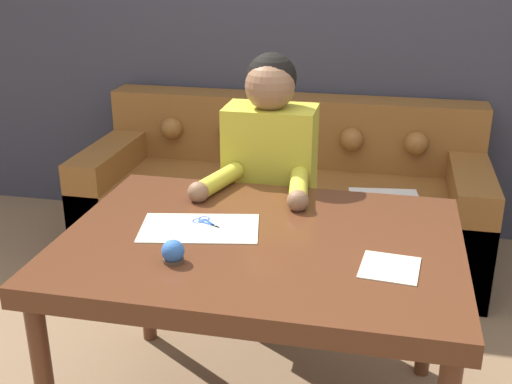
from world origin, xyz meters
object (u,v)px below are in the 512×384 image
(scissors, at_px, (209,224))
(couch, at_px, (284,202))
(dining_table, at_px, (260,257))
(person, at_px, (269,199))
(pin_cushion, at_px, (173,252))

(scissors, bearing_deg, couch, 88.73)
(couch, distance_m, scissors, 1.42)
(dining_table, relative_size, person, 1.04)
(dining_table, distance_m, scissors, 0.21)
(couch, bearing_deg, scissors, -91.27)
(couch, xyz_separation_m, scissors, (-0.03, -1.35, 0.46))
(person, distance_m, scissors, 0.59)
(couch, relative_size, scissors, 10.89)
(person, bearing_deg, pin_cushion, -98.60)
(dining_table, bearing_deg, scissors, 162.63)
(dining_table, distance_m, person, 0.64)
(couch, bearing_deg, pin_cushion, -92.10)
(person, height_order, scissors, person)
(person, xyz_separation_m, pin_cushion, (-0.13, -0.85, 0.16))
(dining_table, bearing_deg, couch, 96.58)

